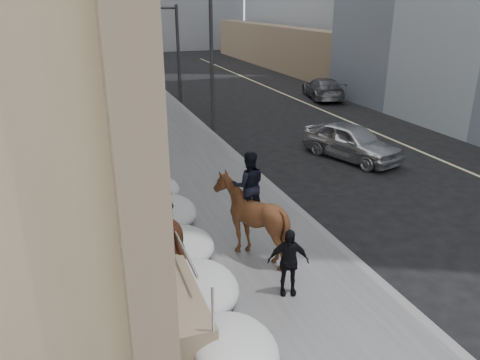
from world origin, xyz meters
name	(u,v)px	position (x,y,z in m)	size (l,w,h in m)	color
ground	(265,291)	(0.00, 0.00, 0.00)	(140.00, 140.00, 0.00)	black
sidewalk	(174,159)	(0.00, 10.00, 0.06)	(5.00, 80.00, 0.12)	#515153
curb	(233,152)	(2.62, 10.00, 0.06)	(0.24, 80.00, 0.12)	slate
lane_line	(386,137)	(10.50, 10.00, 0.01)	(0.15, 70.00, 0.01)	#BFB78C
far_podium	(474,90)	(15.50, 10.00, 2.00)	(2.00, 80.00, 4.00)	#846D55
streetlight_mid	(208,37)	(2.74, 14.00, 4.58)	(1.71, 0.24, 8.00)	#2D2D30
streetlight_far	(144,21)	(2.74, 34.00, 4.58)	(1.71, 0.24, 8.00)	#2D2D30
traffic_signal	(163,38)	(2.07, 22.00, 4.00)	(4.10, 0.22, 6.00)	#2D2D30
snow_bank	(146,167)	(-1.42, 8.11, 0.47)	(1.70, 18.10, 0.76)	#BBBEC2
mounted_horse_left	(171,226)	(-1.76, 1.77, 1.11)	(1.48, 2.32, 2.57)	#4B2616
mounted_horse_right	(250,214)	(0.19, 1.52, 1.26)	(2.03, 2.19, 2.70)	#3F2212
pedestrian	(288,262)	(0.39, -0.35, 0.90)	(0.91, 0.38, 1.56)	black
car_silver	(352,142)	(7.05, 7.72, 0.74)	(1.76, 4.37, 1.49)	#B8BBC1
car_grey	(323,88)	(12.24, 19.54, 0.70)	(1.96, 4.82, 1.40)	#5A5B62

